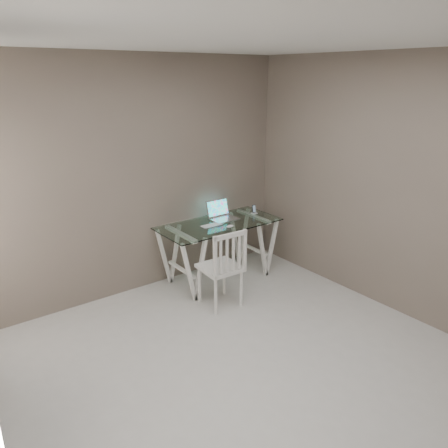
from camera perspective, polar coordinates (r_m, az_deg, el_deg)
The scene contains 7 objects.
room at distance 3.10m, azimuth 4.95°, elevation 4.83°, with size 4.50×4.52×2.71m.
desk at distance 5.45m, azimuth -0.64°, elevation -3.51°, with size 1.50×0.70×0.75m.
chair at distance 4.76m, azimuth -0.01°, elevation -5.40°, with size 0.44×0.44×0.91m.
laptop at distance 5.48m, azimuth -0.33°, elevation 1.27°, with size 0.33×0.29×0.23m.
keyboard at distance 5.24m, azimuth -1.64°, elevation -0.18°, with size 0.28×0.12×0.01m, color silver.
mouse at distance 5.17m, azimuth 0.80°, elevation -0.29°, with size 0.10×0.06×0.03m, color silver.
phone_dock at distance 5.70m, azimuth 3.96°, elevation 1.67°, with size 0.06×0.06×0.11m.
Camera 1 is at (-2.07, -2.21, 2.47)m, focal length 35.00 mm.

